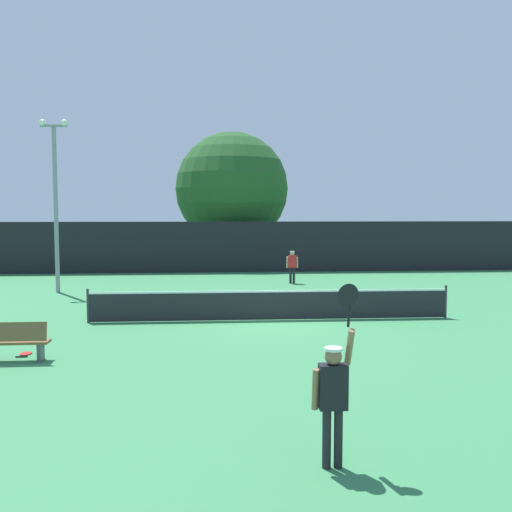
{
  "coord_description": "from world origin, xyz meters",
  "views": [
    {
      "loc": [
        -1.83,
        -18.11,
        3.5
      ],
      "look_at": [
        -0.07,
        5.5,
        1.63
      ],
      "focal_mm": 40.44,
      "sensor_mm": 36.0,
      "label": 1
    }
  ],
  "objects_px": {
    "spare_racket": "(26,354)",
    "light_pole": "(55,194)",
    "player_receiving": "(292,264)",
    "courtside_bench": "(9,341)",
    "large_tree": "(232,189)",
    "parked_car_near": "(195,251)",
    "tennis_ball": "(235,300)",
    "player_serving": "(334,388)"
  },
  "relations": [
    {
      "from": "spare_racket",
      "to": "light_pole",
      "type": "height_order",
      "value": "light_pole"
    },
    {
      "from": "player_serving",
      "to": "large_tree",
      "type": "relative_size",
      "value": 0.3
    },
    {
      "from": "player_receiving",
      "to": "courtside_bench",
      "type": "bearing_deg",
      "value": 58.39
    },
    {
      "from": "spare_racket",
      "to": "courtside_bench",
      "type": "bearing_deg",
      "value": -102.66
    },
    {
      "from": "player_receiving",
      "to": "large_tree",
      "type": "distance_m",
      "value": 10.74
    },
    {
      "from": "tennis_ball",
      "to": "spare_racket",
      "type": "height_order",
      "value": "tennis_ball"
    },
    {
      "from": "tennis_ball",
      "to": "courtside_bench",
      "type": "relative_size",
      "value": 0.04
    },
    {
      "from": "large_tree",
      "to": "courtside_bench",
      "type": "bearing_deg",
      "value": -104.21
    },
    {
      "from": "large_tree",
      "to": "tennis_ball",
      "type": "bearing_deg",
      "value": -91.45
    },
    {
      "from": "tennis_ball",
      "to": "large_tree",
      "type": "relative_size",
      "value": 0.01
    },
    {
      "from": "spare_racket",
      "to": "large_tree",
      "type": "distance_m",
      "value": 24.04
    },
    {
      "from": "player_receiving",
      "to": "parked_car_near",
      "type": "xyz_separation_m",
      "value": [
        -5.0,
        11.33,
        -0.17
      ]
    },
    {
      "from": "player_receiving",
      "to": "courtside_bench",
      "type": "distance_m",
      "value": 16.26
    },
    {
      "from": "player_serving",
      "to": "light_pole",
      "type": "height_order",
      "value": "light_pole"
    },
    {
      "from": "tennis_ball",
      "to": "large_tree",
      "type": "distance_m",
      "value": 15.71
    },
    {
      "from": "light_pole",
      "to": "tennis_ball",
      "type": "bearing_deg",
      "value": -21.98
    },
    {
      "from": "spare_racket",
      "to": "large_tree",
      "type": "height_order",
      "value": "large_tree"
    },
    {
      "from": "large_tree",
      "to": "parked_car_near",
      "type": "bearing_deg",
      "value": 145.5
    },
    {
      "from": "tennis_ball",
      "to": "light_pole",
      "type": "distance_m",
      "value": 9.1
    },
    {
      "from": "tennis_ball",
      "to": "courtside_bench",
      "type": "xyz_separation_m",
      "value": [
        -5.57,
        -8.56,
        0.45
      ]
    },
    {
      "from": "courtside_bench",
      "to": "large_tree",
      "type": "height_order",
      "value": "large_tree"
    },
    {
      "from": "player_receiving",
      "to": "courtside_bench",
      "type": "height_order",
      "value": "player_receiving"
    },
    {
      "from": "player_receiving",
      "to": "parked_car_near",
      "type": "relative_size",
      "value": 0.35
    },
    {
      "from": "player_serving",
      "to": "light_pole",
      "type": "xyz_separation_m",
      "value": [
        -8.27,
        17.57,
        3.11
      ]
    },
    {
      "from": "courtside_bench",
      "to": "parked_car_near",
      "type": "xyz_separation_m",
      "value": [
        3.52,
        25.17,
        0.3
      ]
    },
    {
      "from": "parked_car_near",
      "to": "spare_racket",
      "type": "bearing_deg",
      "value": -89.59
    },
    {
      "from": "player_receiving",
      "to": "tennis_ball",
      "type": "height_order",
      "value": "player_receiving"
    },
    {
      "from": "player_receiving",
      "to": "light_pole",
      "type": "relative_size",
      "value": 0.21
    },
    {
      "from": "player_receiving",
      "to": "courtside_bench",
      "type": "relative_size",
      "value": 0.86
    },
    {
      "from": "tennis_ball",
      "to": "parked_car_near",
      "type": "distance_m",
      "value": 16.75
    },
    {
      "from": "courtside_bench",
      "to": "large_tree",
      "type": "xyz_separation_m",
      "value": [
        5.95,
        23.5,
        4.41
      ]
    },
    {
      "from": "light_pole",
      "to": "parked_car_near",
      "type": "height_order",
      "value": "light_pole"
    },
    {
      "from": "tennis_ball",
      "to": "light_pole",
      "type": "xyz_separation_m",
      "value": [
        -7.5,
        3.03,
        4.18
      ]
    },
    {
      "from": "spare_racket",
      "to": "light_pole",
      "type": "relative_size",
      "value": 0.07
    },
    {
      "from": "light_pole",
      "to": "spare_racket",
      "type": "bearing_deg",
      "value": -79.22
    },
    {
      "from": "spare_racket",
      "to": "player_receiving",
      "type": "bearing_deg",
      "value": 57.56
    },
    {
      "from": "player_serving",
      "to": "player_receiving",
      "type": "distance_m",
      "value": 19.95
    },
    {
      "from": "light_pole",
      "to": "courtside_bench",
      "type": "bearing_deg",
      "value": -80.57
    },
    {
      "from": "player_receiving",
      "to": "spare_racket",
      "type": "xyz_separation_m",
      "value": [
        -8.37,
        -13.16,
        -0.92
      ]
    },
    {
      "from": "tennis_ball",
      "to": "spare_racket",
      "type": "xyz_separation_m",
      "value": [
        -5.42,
        -7.88,
        -0.01
      ]
    },
    {
      "from": "tennis_ball",
      "to": "light_pole",
      "type": "bearing_deg",
      "value": 158.02
    },
    {
      "from": "player_serving",
      "to": "player_receiving",
      "type": "xyz_separation_m",
      "value": [
        2.17,
        19.83,
        -0.16
      ]
    }
  ]
}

